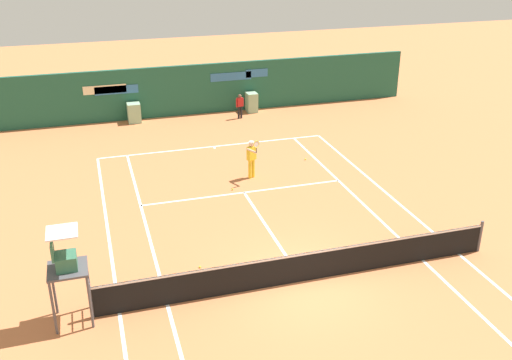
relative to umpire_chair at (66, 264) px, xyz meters
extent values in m
plane|color=#C67042|center=(6.46, -0.03, -1.73)|extent=(80.00, 80.00, 0.00)
cube|color=white|center=(6.46, 11.67, -1.73)|extent=(10.60, 0.10, 0.01)
cube|color=white|center=(1.16, -0.03, -1.73)|extent=(0.10, 23.40, 0.01)
cube|color=white|center=(2.46, -0.03, -1.73)|extent=(0.10, 23.40, 0.01)
cube|color=white|center=(10.46, -0.03, -1.73)|extent=(0.10, 23.40, 0.01)
cube|color=white|center=(11.76, -0.03, -1.73)|extent=(0.10, 23.40, 0.01)
cube|color=white|center=(6.46, 6.37, -1.73)|extent=(8.00, 0.10, 0.01)
cube|color=white|center=(6.46, 3.17, -1.73)|extent=(0.10, 6.40, 0.01)
cube|color=white|center=(6.46, 11.52, -1.73)|extent=(0.10, 0.24, 0.01)
cylinder|color=#4C4C51|center=(0.46, -0.03, -1.19)|extent=(0.10, 0.10, 1.07)
cylinder|color=#4C4C51|center=(12.46, -0.03, -1.19)|extent=(0.10, 0.10, 1.07)
cube|color=black|center=(6.46, -0.03, -1.25)|extent=(12.00, 0.03, 0.95)
cube|color=white|center=(6.46, -0.03, -0.81)|extent=(12.00, 0.04, 0.06)
cube|color=#1E5642|center=(6.46, 16.97, -0.37)|extent=(25.00, 0.24, 2.71)
cube|color=#2D6BA8|center=(10.14, 16.83, 0.31)|extent=(1.25, 0.02, 0.44)
cube|color=#2D6BA8|center=(8.67, 16.83, 0.22)|extent=(2.28, 0.02, 0.44)
cube|color=beige|center=(1.96, 16.83, 0.03)|extent=(2.18, 0.02, 0.44)
cube|color=#2D6BA8|center=(2.55, 16.83, -0.04)|extent=(2.23, 0.02, 0.44)
cube|color=#8CB793|center=(3.30, 16.42, -1.22)|extent=(0.66, 0.70, 1.03)
cube|color=#8CB793|center=(9.71, 16.42, -1.19)|extent=(0.56, 0.70, 1.07)
cylinder|color=#47474C|center=(0.46, 0.45, -0.95)|extent=(0.07, 0.07, 1.56)
cylinder|color=#47474C|center=(0.46, -0.45, -0.95)|extent=(0.07, 0.07, 1.56)
cylinder|color=#47474C|center=(-0.44, 0.45, -0.95)|extent=(0.07, 0.07, 1.56)
cylinder|color=#47474C|center=(-0.44, -0.45, -0.95)|extent=(0.07, 0.07, 1.56)
cylinder|color=#47474C|center=(0.46, 0.00, -1.26)|extent=(0.04, 0.81, 0.04)
cylinder|color=#47474C|center=(0.46, 0.00, -0.79)|extent=(0.04, 0.81, 0.04)
cube|color=#47474C|center=(0.01, 0.00, -0.14)|extent=(1.00, 1.00, 0.06)
cube|color=#2D664C|center=(0.01, 0.00, 0.09)|extent=(0.52, 0.56, 0.40)
cube|color=#2D664C|center=(-0.28, 0.00, 0.46)|extent=(0.06, 0.56, 0.45)
cube|color=white|center=(0.01, 0.00, 0.94)|extent=(0.76, 0.80, 0.04)
cylinder|color=yellow|center=(7.23, 7.72, -1.33)|extent=(0.13, 0.13, 0.80)
cylinder|color=yellow|center=(7.07, 7.64, -1.33)|extent=(0.13, 0.13, 0.80)
cube|color=yellow|center=(7.15, 7.68, -0.65)|extent=(0.41, 0.34, 0.56)
sphere|color=beige|center=(7.15, 7.68, -0.26)|extent=(0.22, 0.22, 0.22)
cylinder|color=white|center=(7.15, 7.68, -0.17)|extent=(0.21, 0.21, 0.06)
cylinder|color=yellow|center=(7.35, 7.78, -0.69)|extent=(0.08, 0.08, 0.54)
cylinder|color=beige|center=(7.07, 7.34, -0.42)|extent=(0.31, 0.52, 0.08)
cylinder|color=black|center=(7.18, 7.10, -0.31)|extent=(0.03, 0.03, 0.22)
torus|color=yellow|center=(7.18, 7.10, -0.06)|extent=(0.28, 0.15, 0.30)
cylinder|color=silver|center=(7.18, 7.10, -0.06)|extent=(0.24, 0.12, 0.26)
cylinder|color=black|center=(8.85, 15.45, -1.39)|extent=(0.11, 0.11, 0.67)
cylinder|color=black|center=(8.70, 15.42, -1.39)|extent=(0.11, 0.11, 0.67)
cube|color=#AD1E1E|center=(8.78, 15.44, -0.82)|extent=(0.33, 0.22, 0.47)
sphere|color=brown|center=(8.78, 15.44, -0.49)|extent=(0.18, 0.18, 0.18)
cylinder|color=#AD1E1E|center=(8.96, 15.47, -0.86)|extent=(0.07, 0.07, 0.45)
cylinder|color=#AD1E1E|center=(8.59, 15.40, -0.86)|extent=(0.07, 0.07, 0.45)
sphere|color=#CCE033|center=(6.08, 6.71, -1.69)|extent=(0.07, 0.07, 0.07)
sphere|color=#CCE033|center=(3.71, 1.55, -1.69)|extent=(0.07, 0.07, 0.07)
sphere|color=#CCE033|center=(9.98, 8.86, -1.69)|extent=(0.07, 0.07, 0.07)
camera|label=1|loc=(0.96, -13.53, 7.98)|focal=41.04mm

